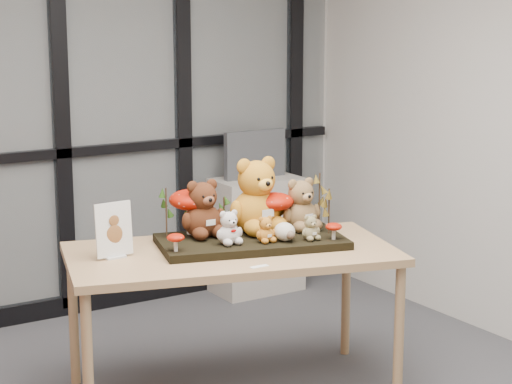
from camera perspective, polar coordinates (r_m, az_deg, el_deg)
room_shell at (r=3.38m, az=-4.72°, el=6.70°), size 5.00×5.00×5.00m
display_table at (r=4.63m, az=-1.52°, el=-4.38°), size 1.78×1.22×0.76m
diorama_tray at (r=4.70m, az=-0.28°, el=-3.07°), size 1.02×0.70×0.04m
bear_pooh_yellow at (r=4.78m, az=0.01°, el=0.07°), size 0.40×0.37×0.43m
bear_brown_medium at (r=4.69m, az=-3.32°, el=-0.83°), size 0.30×0.28×0.32m
bear_tan_back at (r=4.84m, az=2.76°, el=-0.58°), size 0.28×0.26×0.30m
bear_small_yellow at (r=4.59m, az=0.58°, el=-2.22°), size 0.13×0.13×0.15m
bear_white_bow at (r=4.55m, az=-1.69°, el=-2.07°), size 0.17×0.16×0.19m
bear_beige_small at (r=4.65m, az=3.37°, el=-2.11°), size 0.13×0.12×0.14m
plush_cream_hedgehog at (r=4.62m, az=1.77°, el=-2.40°), size 0.10×0.09×0.10m
mushroom_back_left at (r=4.75m, az=-3.99°, el=-1.08°), size 0.23×0.23×0.26m
mushroom_back_right at (r=4.81m, az=1.13°, el=-1.12°), size 0.20×0.20×0.22m
mushroom_front_left at (r=4.45m, az=-4.96°, el=-3.05°), size 0.09×0.09×0.10m
mushroom_front_right at (r=4.67m, az=4.80°, el=-2.36°), size 0.08×0.08×0.09m
sprig_green_far_left at (r=4.69m, az=-5.54°, el=-1.29°), size 0.05×0.05×0.26m
sprig_green_mid_left at (r=4.76m, az=-3.91°, el=-1.09°), size 0.05×0.05×0.25m
sprig_dry_far_right at (r=4.87m, az=3.92°, el=-0.54°), size 0.05×0.05×0.30m
sprig_dry_mid_right at (r=4.77m, az=4.51°, el=-1.18°), size 0.05×0.05×0.24m
sprig_green_centre at (r=4.82m, az=-1.98°, el=-1.37°), size 0.05×0.05×0.18m
sign_holder at (r=4.50m, az=-8.73°, el=-2.50°), size 0.19×0.07×0.27m
label_card at (r=4.33m, az=0.20°, el=-4.61°), size 0.09×0.03×0.00m
cabinet at (r=6.39m, az=0.03°, el=-2.65°), size 0.60×0.35×0.79m
monitor at (r=6.29m, az=-0.06°, el=2.34°), size 0.46×0.05×0.33m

